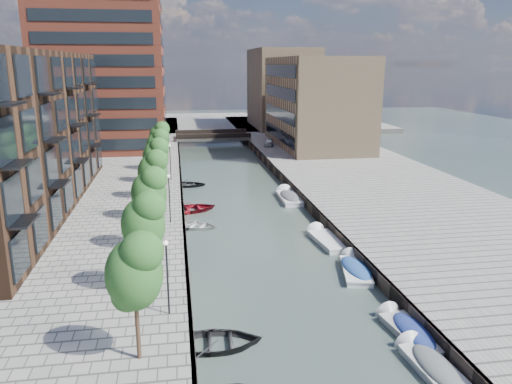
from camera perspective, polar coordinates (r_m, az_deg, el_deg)
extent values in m
plane|color=#38473F|center=(58.67, -2.59, 0.67)|extent=(300.00, 300.00, 0.00)
cube|color=gray|center=(62.38, 12.17, 1.66)|extent=(20.00, 140.00, 1.00)
cube|color=#332823|center=(58.19, -8.57, 0.92)|extent=(0.25, 140.00, 1.00)
cube|color=#332823|center=(59.54, 3.25, 1.36)|extent=(0.25, 140.00, 1.00)
cube|color=gray|center=(117.57, -6.03, 7.78)|extent=(80.00, 40.00, 1.00)
cube|color=black|center=(48.90, -25.32, 6.08)|extent=(8.00, 38.00, 14.00)
cube|color=#953E2B|center=(82.32, -17.16, 15.25)|extent=(18.00, 18.00, 30.00)
cube|color=tan|center=(81.99, 6.85, 10.17)|extent=(12.00, 25.00, 14.00)
cube|color=tan|center=(107.12, 2.99, 11.76)|extent=(12.00, 20.00, 16.00)
cube|color=gray|center=(89.75, -4.99, 6.28)|extent=(13.00, 6.00, 0.60)
cube|color=#332823|center=(86.90, -4.86, 6.41)|extent=(13.00, 0.40, 0.80)
cube|color=#332823|center=(92.44, -5.14, 6.89)|extent=(13.00, 0.40, 0.80)
cylinder|color=#382619|center=(23.61, -13.39, -14.67)|extent=(0.20, 0.20, 3.20)
ellipsoid|color=#245921|center=(22.43, -13.79, -8.56)|extent=(2.50, 2.50, 3.25)
cylinder|color=#382619|center=(29.92, -12.49, -8.18)|extent=(0.20, 0.20, 3.20)
ellipsoid|color=#245921|center=(29.00, -12.79, -3.20)|extent=(2.50, 2.50, 3.25)
cylinder|color=#382619|center=(36.48, -11.93, -3.99)|extent=(0.20, 0.20, 3.20)
ellipsoid|color=#245921|center=(35.73, -12.16, 0.16)|extent=(2.50, 2.50, 3.25)
cylinder|color=#382619|center=(43.18, -11.55, -1.09)|extent=(0.20, 0.20, 3.20)
ellipsoid|color=#245921|center=(42.55, -11.73, 2.45)|extent=(2.50, 2.50, 3.25)
cylinder|color=#382619|center=(49.96, -11.27, 1.03)|extent=(0.20, 0.20, 3.20)
ellipsoid|color=#245921|center=(49.42, -11.43, 4.11)|extent=(2.50, 2.50, 3.25)
cylinder|color=#382619|center=(56.80, -11.06, 2.65)|extent=(0.20, 0.20, 3.20)
ellipsoid|color=#245921|center=(56.32, -11.19, 5.36)|extent=(2.50, 2.50, 3.25)
cylinder|color=#382619|center=(63.67, -10.89, 3.91)|extent=(0.20, 0.20, 3.20)
ellipsoid|color=#245921|center=(63.24, -11.01, 6.34)|extent=(2.50, 2.50, 3.25)
cylinder|color=black|center=(26.95, -10.07, -9.74)|extent=(0.10, 0.10, 4.00)
sphere|color=#FFF2CC|center=(26.20, -10.26, -5.74)|extent=(0.24, 0.24, 0.24)
cylinder|color=black|center=(42.07, -9.86, -0.85)|extent=(0.10, 0.10, 4.00)
sphere|color=#FFF2CC|center=(41.60, -9.98, 1.81)|extent=(0.24, 0.24, 0.24)
cylinder|color=black|center=(57.67, -9.76, 3.29)|extent=(0.10, 0.10, 4.00)
sphere|color=#FFF2CC|center=(57.32, -9.84, 5.25)|extent=(0.24, 0.24, 0.24)
imported|color=black|center=(26.57, -4.63, -17.24)|extent=(4.96, 3.64, 1.00)
imported|color=maroon|center=(48.98, -7.47, -2.23)|extent=(5.74, 4.65, 1.05)
imported|color=silver|center=(44.14, -7.04, -4.08)|extent=(4.96, 4.38, 0.85)
imported|color=black|center=(59.13, -7.89, 0.66)|extent=(4.84, 3.80, 0.91)
cube|color=#B7B6B5|center=(28.44, 17.51, -15.52)|extent=(2.10, 4.40, 0.60)
cube|color=#B7B6B5|center=(28.29, 17.56, -14.95)|extent=(2.19, 4.50, 0.09)
cone|color=#B7B6B5|center=(29.95, 15.21, -13.64)|extent=(1.66, 1.03, 1.57)
ellipsoid|color=navy|center=(28.26, 17.57, -14.87)|extent=(1.96, 4.03, 0.52)
cube|color=silver|center=(25.89, 19.86, -18.96)|extent=(1.81, 4.28, 0.59)
cube|color=silver|center=(25.72, 19.92, -18.36)|extent=(1.89, 4.38, 0.09)
cone|color=silver|center=(27.35, 17.44, -16.70)|extent=(1.60, 0.92, 1.55)
ellipsoid|color=#565B5D|center=(25.69, 19.93, -18.28)|extent=(1.70, 3.91, 0.51)
cube|color=white|center=(40.40, 8.25, -5.82)|extent=(2.21, 4.84, 0.66)
cube|color=white|center=(40.28, 8.27, -5.35)|extent=(2.30, 4.95, 0.10)
cone|color=white|center=(42.42, 7.01, -4.71)|extent=(1.82, 1.09, 1.73)
cube|color=white|center=(35.18, 11.32, -9.11)|extent=(2.63, 4.79, 0.64)
cube|color=white|center=(35.05, 11.35, -8.59)|extent=(2.73, 4.90, 0.10)
cone|color=white|center=(37.23, 10.86, -7.66)|extent=(1.83, 1.23, 1.67)
ellipsoid|color=#214B9B|center=(35.03, 11.35, -8.52)|extent=(2.45, 4.38, 0.55)
cube|color=white|center=(52.48, 3.87, -0.94)|extent=(2.02, 5.23, 0.73)
cube|color=white|center=(52.38, 3.88, -0.52)|extent=(2.11, 5.34, 0.11)
cone|color=white|center=(54.92, 3.32, -0.17)|extent=(1.94, 1.05, 1.92)
ellipsoid|color=#4F4F56|center=(52.37, 3.88, -0.46)|extent=(1.90, 4.77, 0.63)
imported|color=silver|center=(81.45, 1.51, 5.70)|extent=(2.24, 3.65, 1.16)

